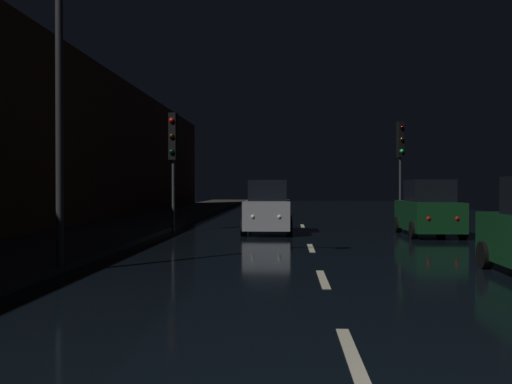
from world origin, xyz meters
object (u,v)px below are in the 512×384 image
object	(u,v)px
car_approaching_headlights	(268,209)
car_parked_right_far	(428,210)
streetlamp_overhead	(79,25)
traffic_light_far_left	(173,146)
traffic_light_far_right	(400,148)

from	to	relation	value
car_approaching_headlights	car_parked_right_far	bearing A→B (deg)	81.65
streetlamp_overhead	car_parked_right_far	bearing A→B (deg)	44.80
streetlamp_overhead	car_parked_right_far	size ratio (longest dim) A/B	1.96
traffic_light_far_left	car_approaching_headlights	xyz separation A→B (m)	(3.88, -0.62, -2.54)
traffic_light_far_left	traffic_light_far_right	xyz separation A→B (m)	(10.67, 7.82, 0.38)
traffic_light_far_left	car_parked_right_far	bearing A→B (deg)	90.35
traffic_light_far_left	streetlamp_overhead	bearing A→B (deg)	10.17
traffic_light_far_right	car_parked_right_far	distance (m)	9.80
traffic_light_far_left	streetlamp_overhead	size ratio (longest dim) A/B	0.60
streetlamp_overhead	car_approaching_headlights	distance (m)	11.87
streetlamp_overhead	car_approaching_headlights	world-z (taller)	streetlamp_overhead
car_approaching_headlights	car_parked_right_far	distance (m)	6.05
traffic_light_far_left	traffic_light_far_right	world-z (taller)	traffic_light_far_right
car_approaching_headlights	traffic_light_far_left	bearing A→B (deg)	-99.06
traffic_light_far_right	car_parked_right_far	bearing A→B (deg)	-18.11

